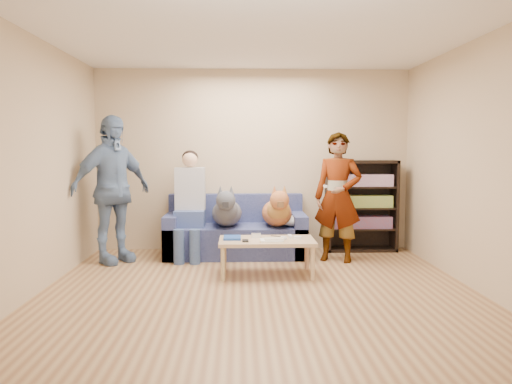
{
  "coord_description": "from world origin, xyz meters",
  "views": [
    {
      "loc": [
        -0.2,
        -4.73,
        1.47
      ],
      "look_at": [
        0.0,
        1.2,
        0.95
      ],
      "focal_mm": 35.0,
      "sensor_mm": 36.0,
      "label": 1
    }
  ],
  "objects_px": {
    "coffee_table": "(267,243)",
    "camera_silver": "(256,235)",
    "person_seated": "(190,200)",
    "dog_gray": "(227,211)",
    "notebook_blue": "(232,238)",
    "bookshelf": "(361,204)",
    "dog_tan": "(277,211)",
    "person_standing_right": "(338,197)",
    "person_standing_left": "(112,189)",
    "sofa": "(236,235)"
  },
  "relations": [
    {
      "from": "coffee_table",
      "to": "camera_silver",
      "type": "bearing_deg",
      "value": 135.0
    },
    {
      "from": "person_seated",
      "to": "dog_gray",
      "type": "xyz_separation_m",
      "value": [
        0.5,
        -0.07,
        -0.14
      ]
    },
    {
      "from": "notebook_blue",
      "to": "coffee_table",
      "type": "relative_size",
      "value": 0.24
    },
    {
      "from": "dog_gray",
      "to": "bookshelf",
      "type": "distance_m",
      "value": 1.97
    },
    {
      "from": "dog_tan",
      "to": "bookshelf",
      "type": "xyz_separation_m",
      "value": [
        1.24,
        0.45,
        0.05
      ]
    },
    {
      "from": "person_standing_right",
      "to": "person_seated",
      "type": "distance_m",
      "value": 1.97
    },
    {
      "from": "person_standing_right",
      "to": "notebook_blue",
      "type": "distance_m",
      "value": 1.56
    },
    {
      "from": "notebook_blue",
      "to": "dog_tan",
      "type": "bearing_deg",
      "value": 55.61
    },
    {
      "from": "person_seated",
      "to": "coffee_table",
      "type": "relative_size",
      "value": 1.34
    },
    {
      "from": "person_seated",
      "to": "bookshelf",
      "type": "height_order",
      "value": "person_seated"
    },
    {
      "from": "notebook_blue",
      "to": "dog_tan",
      "type": "relative_size",
      "value": 0.22
    },
    {
      "from": "camera_silver",
      "to": "bookshelf",
      "type": "height_order",
      "value": "bookshelf"
    },
    {
      "from": "person_standing_left",
      "to": "person_seated",
      "type": "height_order",
      "value": "person_standing_left"
    },
    {
      "from": "person_seated",
      "to": "dog_gray",
      "type": "bearing_deg",
      "value": -8.26
    },
    {
      "from": "sofa",
      "to": "person_standing_right",
      "type": "bearing_deg",
      "value": -17.83
    },
    {
      "from": "person_seated",
      "to": "bookshelf",
      "type": "distance_m",
      "value": 2.45
    },
    {
      "from": "person_standing_left",
      "to": "camera_silver",
      "type": "height_order",
      "value": "person_standing_left"
    },
    {
      "from": "bookshelf",
      "to": "coffee_table",
      "type": "bearing_deg",
      "value": -136.41
    },
    {
      "from": "coffee_table",
      "to": "sofa",
      "type": "bearing_deg",
      "value": 107.99
    },
    {
      "from": "person_standing_right",
      "to": "sofa",
      "type": "distance_m",
      "value": 1.5
    },
    {
      "from": "person_standing_left",
      "to": "coffee_table",
      "type": "xyz_separation_m",
      "value": [
        1.95,
        -0.72,
        -0.57
      ]
    },
    {
      "from": "person_seated",
      "to": "sofa",
      "type": "bearing_deg",
      "value": 11.57
    },
    {
      "from": "person_standing_right",
      "to": "notebook_blue",
      "type": "xyz_separation_m",
      "value": [
        -1.36,
        -0.65,
        -0.41
      ]
    },
    {
      "from": "sofa",
      "to": "dog_tan",
      "type": "height_order",
      "value": "dog_tan"
    },
    {
      "from": "person_standing_right",
      "to": "person_seated",
      "type": "bearing_deg",
      "value": -166.9
    },
    {
      "from": "notebook_blue",
      "to": "dog_tan",
      "type": "distance_m",
      "value": 1.07
    },
    {
      "from": "dog_gray",
      "to": "bookshelf",
      "type": "height_order",
      "value": "bookshelf"
    },
    {
      "from": "dog_tan",
      "to": "sofa",
      "type": "bearing_deg",
      "value": 158.8
    },
    {
      "from": "dog_tan",
      "to": "camera_silver",
      "type": "bearing_deg",
      "value": -111.4
    },
    {
      "from": "notebook_blue",
      "to": "camera_silver",
      "type": "height_order",
      "value": "camera_silver"
    },
    {
      "from": "person_standing_right",
      "to": "bookshelf",
      "type": "relative_size",
      "value": 1.29
    },
    {
      "from": "notebook_blue",
      "to": "person_seated",
      "type": "distance_m",
      "value": 1.17
    },
    {
      "from": "dog_tan",
      "to": "coffee_table",
      "type": "xyz_separation_m",
      "value": [
        -0.19,
        -0.91,
        -0.26
      ]
    },
    {
      "from": "dog_gray",
      "to": "coffee_table",
      "type": "xyz_separation_m",
      "value": [
        0.49,
        -0.93,
        -0.26
      ]
    },
    {
      "from": "camera_silver",
      "to": "person_seated",
      "type": "relative_size",
      "value": 0.07
    },
    {
      "from": "camera_silver",
      "to": "coffee_table",
      "type": "bearing_deg",
      "value": -45.0
    },
    {
      "from": "person_standing_right",
      "to": "camera_silver",
      "type": "height_order",
      "value": "person_standing_right"
    },
    {
      "from": "person_standing_left",
      "to": "person_seated",
      "type": "distance_m",
      "value": 1.02
    },
    {
      "from": "person_standing_left",
      "to": "bookshelf",
      "type": "relative_size",
      "value": 1.46
    },
    {
      "from": "dog_tan",
      "to": "dog_gray",
      "type": "bearing_deg",
      "value": 178.53
    },
    {
      "from": "person_standing_left",
      "to": "dog_gray",
      "type": "height_order",
      "value": "person_standing_left"
    },
    {
      "from": "dog_tan",
      "to": "coffee_table",
      "type": "bearing_deg",
      "value": -101.81
    },
    {
      "from": "camera_silver",
      "to": "dog_tan",
      "type": "bearing_deg",
      "value": 68.6
    },
    {
      "from": "notebook_blue",
      "to": "bookshelf",
      "type": "bearing_deg",
      "value": 35.64
    },
    {
      "from": "notebook_blue",
      "to": "dog_tan",
      "type": "height_order",
      "value": "dog_tan"
    },
    {
      "from": "person_standing_right",
      "to": "person_standing_left",
      "type": "distance_m",
      "value": 2.92
    },
    {
      "from": "person_standing_left",
      "to": "sofa",
      "type": "xyz_separation_m",
      "value": [
        1.58,
        0.41,
        -0.67
      ]
    },
    {
      "from": "person_standing_left",
      "to": "bookshelf",
      "type": "bearing_deg",
      "value": -35.51
    },
    {
      "from": "dog_gray",
      "to": "sofa",
      "type": "bearing_deg",
      "value": 59.02
    },
    {
      "from": "person_standing_left",
      "to": "camera_silver",
      "type": "xyz_separation_m",
      "value": [
        1.83,
        -0.6,
        -0.5
      ]
    }
  ]
}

